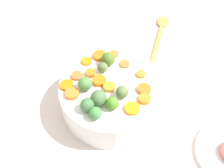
% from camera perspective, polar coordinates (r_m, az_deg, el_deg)
% --- Properties ---
extents(tabletop, '(2.40, 2.40, 0.02)m').
position_cam_1_polar(tabletop, '(0.87, -2.69, -5.85)').
color(tabletop, silver).
rests_on(tabletop, ground).
extents(serving_bowl_carrots, '(0.28, 0.28, 0.09)m').
position_cam_1_polar(serving_bowl_carrots, '(0.84, 0.00, -2.32)').
color(serving_bowl_carrots, white).
rests_on(serving_bowl_carrots, tabletop).
extents(carrot_slice_0, '(0.04, 0.04, 0.01)m').
position_cam_1_polar(carrot_slice_0, '(0.83, -6.59, 1.54)').
color(carrot_slice_0, orange).
rests_on(carrot_slice_0, serving_bowl_carrots).
extents(carrot_slice_1, '(0.04, 0.04, 0.01)m').
position_cam_1_polar(carrot_slice_1, '(0.78, 6.11, -2.81)').
color(carrot_slice_1, orange).
rests_on(carrot_slice_1, serving_bowl_carrots).
extents(carrot_slice_2, '(0.06, 0.06, 0.01)m').
position_cam_1_polar(carrot_slice_2, '(0.76, 3.80, -4.60)').
color(carrot_slice_2, orange).
rests_on(carrot_slice_2, serving_bowl_carrots).
extents(carrot_slice_3, '(0.04, 0.04, 0.01)m').
position_cam_1_polar(carrot_slice_3, '(0.80, 6.03, -0.96)').
color(carrot_slice_3, orange).
rests_on(carrot_slice_3, serving_bowl_carrots).
extents(carrot_slice_4, '(0.05, 0.05, 0.01)m').
position_cam_1_polar(carrot_slice_4, '(0.81, -8.47, -0.22)').
color(carrot_slice_4, orange).
rests_on(carrot_slice_4, serving_bowl_carrots).
extents(carrot_slice_5, '(0.04, 0.04, 0.01)m').
position_cam_1_polar(carrot_slice_5, '(0.86, -4.97, 4.23)').
color(carrot_slice_5, orange).
rests_on(carrot_slice_5, serving_bowl_carrots).
extents(carrot_slice_6, '(0.05, 0.05, 0.01)m').
position_cam_1_polar(carrot_slice_6, '(0.81, -2.34, 0.60)').
color(carrot_slice_6, orange).
rests_on(carrot_slice_6, serving_bowl_carrots).
extents(carrot_slice_7, '(0.04, 0.04, 0.01)m').
position_cam_1_polar(carrot_slice_7, '(0.80, -0.49, -0.50)').
color(carrot_slice_7, orange).
rests_on(carrot_slice_7, serving_bowl_carrots).
extents(carrot_slice_8, '(0.04, 0.04, 0.01)m').
position_cam_1_polar(carrot_slice_8, '(0.83, -4.06, 2.04)').
color(carrot_slice_8, orange).
rests_on(carrot_slice_8, serving_bowl_carrots).
extents(carrot_slice_9, '(0.06, 0.06, 0.01)m').
position_cam_1_polar(carrot_slice_9, '(0.88, -2.31, 5.36)').
color(carrot_slice_9, orange).
rests_on(carrot_slice_9, serving_bowl_carrots).
extents(carrot_slice_10, '(0.04, 0.04, 0.01)m').
position_cam_1_polar(carrot_slice_10, '(0.86, 2.40, 3.79)').
color(carrot_slice_10, orange).
rests_on(carrot_slice_10, serving_bowl_carrots).
extents(carrot_slice_11, '(0.05, 0.05, 0.01)m').
position_cam_1_polar(carrot_slice_11, '(0.79, -7.50, -1.78)').
color(carrot_slice_11, orange).
rests_on(carrot_slice_11, serving_bowl_carrots).
extents(carrot_slice_12, '(0.03, 0.03, 0.01)m').
position_cam_1_polar(carrot_slice_12, '(0.88, 0.38, 5.69)').
color(carrot_slice_12, orange).
rests_on(carrot_slice_12, serving_bowl_carrots).
extents(carrot_slice_13, '(0.03, 0.03, 0.01)m').
position_cam_1_polar(carrot_slice_13, '(0.83, 5.47, 1.84)').
color(carrot_slice_13, orange).
rests_on(carrot_slice_13, serving_bowl_carrots).
extents(brussels_sprout_0, '(0.04, 0.04, 0.04)m').
position_cam_1_polar(brussels_sprout_0, '(0.76, -2.75, -2.67)').
color(brussels_sprout_0, '#496F40').
rests_on(brussels_sprout_0, serving_bowl_carrots).
extents(brussels_sprout_1, '(0.04, 0.04, 0.04)m').
position_cam_1_polar(brussels_sprout_1, '(0.85, -0.70, 4.74)').
color(brussels_sprout_1, '#4C6D26').
rests_on(brussels_sprout_1, serving_bowl_carrots).
extents(brussels_sprout_2, '(0.03, 0.03, 0.03)m').
position_cam_1_polar(brussels_sprout_2, '(0.75, 0.08, -3.60)').
color(brussels_sprout_2, '#4B8625').
rests_on(brussels_sprout_2, serving_bowl_carrots).
extents(brussels_sprout_3, '(0.04, 0.04, 0.04)m').
position_cam_1_polar(brussels_sprout_3, '(0.79, -5.08, 0.04)').
color(brussels_sprout_3, '#4E813F').
rests_on(brussels_sprout_3, serving_bowl_carrots).
extents(brussels_sprout_4, '(0.03, 0.03, 0.03)m').
position_cam_1_polar(brussels_sprout_4, '(0.77, 1.90, -1.48)').
color(brussels_sprout_4, '#5D7341').
rests_on(brussels_sprout_4, serving_bowl_carrots).
extents(brussels_sprout_5, '(0.03, 0.03, 0.03)m').
position_cam_1_polar(brussels_sprout_5, '(0.74, -3.13, -5.48)').
color(brussels_sprout_5, '#438541').
rests_on(brussels_sprout_5, serving_bowl_carrots).
extents(brussels_sprout_6, '(0.03, 0.03, 0.03)m').
position_cam_1_polar(brussels_sprout_6, '(0.83, -1.74, 3.16)').
color(brussels_sprout_6, '#5B6F39').
rests_on(brussels_sprout_6, serving_bowl_carrots).
extents(brussels_sprout_7, '(0.04, 0.04, 0.04)m').
position_cam_1_polar(brussels_sprout_7, '(0.75, -4.68, -3.96)').
color(brussels_sprout_7, '#426F40').
rests_on(brussels_sprout_7, serving_bowl_carrots).
extents(wooden_spoon, '(0.25, 0.16, 0.01)m').
position_cam_1_polar(wooden_spoon, '(1.10, 9.11, 9.70)').
color(wooden_spoon, '#B28D42').
rests_on(wooden_spoon, tabletop).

